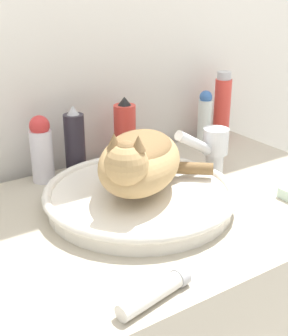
{
  "coord_description": "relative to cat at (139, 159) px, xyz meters",
  "views": [
    {
      "loc": [
        -0.54,
        -0.44,
        1.33
      ],
      "look_at": [
        -0.04,
        0.31,
        0.95
      ],
      "focal_mm": 50.0,
      "sensor_mm": 36.0,
      "label": 1
    }
  ],
  "objects": [
    {
      "name": "faucet",
      "position": [
        0.23,
        0.04,
        -0.03
      ],
      "size": [
        0.17,
        0.06,
        0.15
      ],
      "rotation": [
        0.0,
        0.0,
        -3.01
      ],
      "color": "silver",
      "rests_on": "vanity_counter"
    },
    {
      "name": "sink_basin",
      "position": [
        0.01,
        0.01,
        -0.09
      ],
      "size": [
        0.42,
        0.42,
        0.05
      ],
      "color": "white",
      "rests_on": "vanity_counter"
    },
    {
      "name": "wall_back",
      "position": [
        0.05,
        0.35,
        0.23
      ],
      "size": [
        8.0,
        0.05,
        2.4
      ],
      "color": "silver",
      "rests_on": "ground_plane"
    },
    {
      "name": "shampoo_bottle_tall",
      "position": [
        0.46,
        0.25,
        -0.01
      ],
      "size": [
        0.05,
        0.05,
        0.2
      ],
      "color": "#DB3D33",
      "rests_on": "vanity_counter"
    },
    {
      "name": "spray_bottle_trigger",
      "position": [
        0.12,
        0.25,
        -0.03
      ],
      "size": [
        0.06,
        0.06,
        0.18
      ],
      "color": "#DB3D33",
      "rests_on": "vanity_counter"
    },
    {
      "name": "hairspray_can_black",
      "position": [
        -0.03,
        0.25,
        -0.03
      ],
      "size": [
        0.05,
        0.05,
        0.18
      ],
      "color": "#28232D",
      "rests_on": "vanity_counter"
    },
    {
      "name": "cream_tube",
      "position": [
        -0.15,
        -0.27,
        -0.1
      ],
      "size": [
        0.14,
        0.06,
        0.03
      ],
      "rotation": [
        0.0,
        0.0,
        0.19
      ],
      "color": "silver",
      "rests_on": "vanity_counter"
    },
    {
      "name": "deodorant_stick",
      "position": [
        0.39,
        0.25,
        -0.04
      ],
      "size": [
        0.04,
        0.04,
        0.16
      ],
      "color": "silver",
      "rests_on": "vanity_counter"
    },
    {
      "name": "cat",
      "position": [
        0.0,
        0.0,
        0.0
      ],
      "size": [
        0.34,
        0.3,
        0.15
      ],
      "rotation": [
        0.0,
        0.0,
        3.9
      ],
      "color": "tan",
      "rests_on": "sink_basin"
    },
    {
      "name": "lotion_bottle_white",
      "position": [
        -0.12,
        0.25,
        -0.03
      ],
      "size": [
        0.05,
        0.05,
        0.16
      ],
      "color": "silver",
      "rests_on": "vanity_counter"
    }
  ]
}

